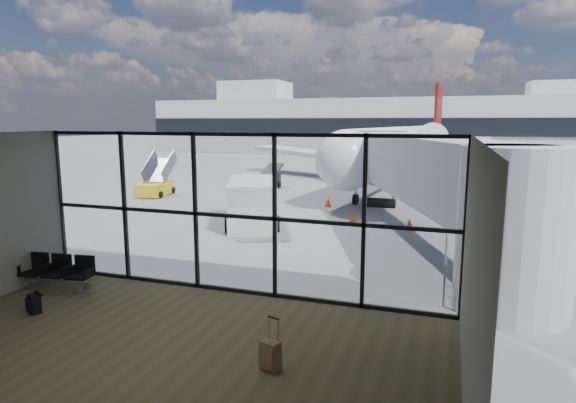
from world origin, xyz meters
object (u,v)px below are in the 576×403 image
Objects in this scene: airliner at (407,148)px; backpack at (34,304)px; suitcase at (270,355)px; mobile_stairs at (156,187)px; service_van at (252,202)px; belt_loader at (266,181)px; seating_row at (59,270)px.

backpack is at bearing -93.96° from airliner.
mobile_stairs reaches higher than suitcase.
suitcase is 0.03× the size of airliner.
mobile_stairs is (-9.57, 6.46, -0.53)m from service_van.
belt_loader is (-3.80, 11.54, -0.51)m from service_van.
mobile_stairs is (-8.40, 17.82, 0.29)m from backpack.
seating_row is at bearing 178.77° from suitcase.
airliner reaches higher than backpack.
mobile_stairs is at bearing 108.23° from seating_row.
belt_loader reaches higher than backpack.
service_van is (-5.47, 12.08, 0.76)m from suitcase.
belt_loader is 1.06× the size of mobile_stairs.
seating_row is at bearing -73.52° from mobile_stairs.
belt_loader is (-8.93, -8.38, -2.07)m from airliner.
airliner is 9.14× the size of belt_loader.
seating_row is 0.07× the size of airliner.
backpack is 6.67m from suitcase.
mobile_stairs reaches higher than seating_row.
airliner reaches higher than belt_loader.
mobile_stairs is at bearing 123.11° from service_van.
seating_row reaches higher than backpack.
seating_row is 1.92m from backpack.
seating_row is 9.87m from service_van.
suitcase is 0.30× the size of mobile_stairs.
airliner is (-0.33, 32.00, 2.32)m from suitcase.
backpack is (0.83, -1.71, -0.29)m from seating_row.
seating_row is 17.80m from mobile_stairs.
seating_row is 7.85m from suitcase.
belt_loader reaches higher than suitcase.
backpack is at bearing -73.45° from mobile_stairs.
service_van is 12.16m from belt_loader.
service_van is at bearing 131.18° from suitcase.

